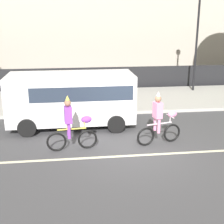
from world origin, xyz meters
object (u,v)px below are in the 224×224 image
parade_cyclist_purple (72,126)px  parked_van_white (73,96)px  parade_cyclist_pink (160,121)px  street_lamp_post (198,24)px

parade_cyclist_purple → parked_van_white: parked_van_white is taller
parade_cyclist_purple → parade_cyclist_pink: same height
street_lamp_post → parade_cyclist_pink: bearing=-119.1°
parade_cyclist_purple → parade_cyclist_pink: size_ratio=1.00×
parade_cyclist_pink → street_lamp_post: (4.17, 7.49, 3.15)m
parade_cyclist_pink → parked_van_white: bearing=142.5°
parked_van_white → street_lamp_post: (7.17, 5.19, 2.71)m
parade_cyclist_purple → street_lamp_post: street_lamp_post is taller
parade_cyclist_purple → street_lamp_post: size_ratio=0.33×
parade_cyclist_purple → street_lamp_post: bearing=46.6°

